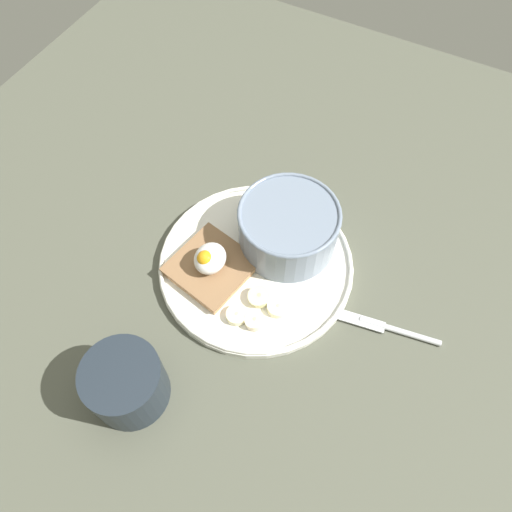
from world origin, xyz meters
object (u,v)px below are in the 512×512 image
(oatmeal_bowl, at_px, (288,228))
(banana_slice_back, at_px, (237,315))
(toast_slice, at_px, (211,267))
(knife, at_px, (386,329))
(banana_slice_left, at_px, (278,307))
(poached_egg, at_px, (209,258))
(banana_slice_right, at_px, (255,321))
(coffee_mug, at_px, (126,383))
(banana_slice_front, at_px, (259,297))

(oatmeal_bowl, relative_size, banana_slice_back, 3.81)
(toast_slice, xyz_separation_m, banana_slice_back, (0.05, 0.07, -0.00))
(oatmeal_bowl, xyz_separation_m, toast_slice, (0.09, -0.07, -0.03))
(toast_slice, bearing_deg, oatmeal_bowl, 141.72)
(toast_slice, distance_m, knife, 0.26)
(toast_slice, relative_size, banana_slice_left, 3.42)
(poached_egg, relative_size, knife, 0.34)
(banana_slice_back, height_order, banana_slice_right, banana_slice_right)
(banana_slice_back, height_order, coffee_mug, coffee_mug)
(poached_egg, relative_size, banana_slice_front, 1.21)
(banana_slice_front, distance_m, banana_slice_right, 0.04)
(banana_slice_left, height_order, banana_slice_right, banana_slice_right)
(oatmeal_bowl, relative_size, coffee_mug, 1.50)
(poached_egg, height_order, banana_slice_left, poached_egg)
(poached_egg, bearing_deg, knife, 97.81)
(poached_egg, height_order, banana_slice_right, poached_egg)
(banana_slice_front, bearing_deg, knife, 104.45)
(banana_slice_left, relative_size, coffee_mug, 0.37)
(banana_slice_left, bearing_deg, oatmeal_bowl, -160.32)
(coffee_mug, distance_m, knife, 0.34)
(banana_slice_left, height_order, coffee_mug, coffee_mug)
(banana_slice_front, distance_m, banana_slice_back, 0.04)
(banana_slice_front, bearing_deg, coffee_mug, -23.86)
(oatmeal_bowl, height_order, banana_slice_front, oatmeal_bowl)
(banana_slice_front, bearing_deg, poached_egg, -96.47)
(banana_slice_left, relative_size, knife, 0.25)
(banana_slice_right, height_order, knife, banana_slice_right)
(poached_egg, bearing_deg, banana_slice_left, 85.04)
(banana_slice_left, bearing_deg, toast_slice, -95.55)
(toast_slice, bearing_deg, coffee_mug, -0.20)
(banana_slice_right, bearing_deg, coffee_mug, -31.42)
(oatmeal_bowl, bearing_deg, coffee_mug, -14.39)
(toast_slice, distance_m, banana_slice_left, 0.11)
(oatmeal_bowl, distance_m, toast_slice, 0.12)
(banana_slice_right, relative_size, coffee_mug, 0.38)
(toast_slice, relative_size, knife, 0.84)
(toast_slice, distance_m, banana_slice_front, 0.08)
(toast_slice, xyz_separation_m, coffee_mug, (0.20, -0.00, 0.02))
(coffee_mug, bearing_deg, banana_slice_left, 149.01)
(oatmeal_bowl, distance_m, banana_slice_left, 0.11)
(banana_slice_left, bearing_deg, poached_egg, -94.96)
(banana_slice_back, xyz_separation_m, banana_slice_right, (-0.00, 0.03, 0.00))
(banana_slice_left, height_order, knife, banana_slice_left)
(coffee_mug, bearing_deg, banana_slice_front, 156.14)
(banana_slice_right, xyz_separation_m, knife, (-0.08, 0.16, -0.01))
(coffee_mug, bearing_deg, oatmeal_bowl, 165.61)
(oatmeal_bowl, relative_size, banana_slice_front, 3.54)
(banana_slice_front, distance_m, knife, 0.18)
(banana_slice_front, relative_size, banana_slice_right, 1.12)
(poached_egg, bearing_deg, toast_slice, 161.75)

